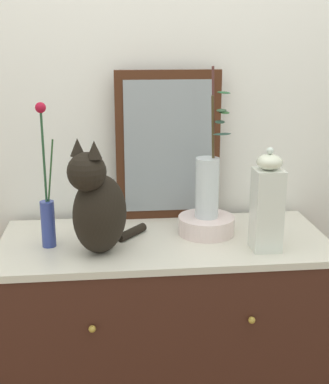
{
  "coord_description": "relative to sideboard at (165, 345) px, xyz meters",
  "views": [
    {
      "loc": [
        -0.19,
        -1.82,
        1.61
      ],
      "look_at": [
        0.0,
        0.0,
        1.07
      ],
      "focal_mm": 49.65,
      "sensor_mm": 36.0,
      "label": 1
    }
  ],
  "objects": [
    {
      "name": "wall_back",
      "position": [
        0.0,
        0.34,
        0.85
      ],
      "size": [
        4.4,
        0.08,
        2.6
      ],
      "primitive_type": "cube",
      "color": "white",
      "rests_on": "ground_plane"
    },
    {
      "name": "sideboard",
      "position": [
        0.0,
        0.0,
        0.0
      ],
      "size": [
        1.2,
        0.55,
        0.89
      ],
      "color": "#3F2016",
      "rests_on": "ground_plane"
    },
    {
      "name": "bowl_porcelain",
      "position": [
        0.16,
        0.04,
        0.48
      ],
      "size": [
        0.21,
        0.21,
        0.07
      ],
      "primitive_type": "cylinder",
      "color": "silver",
      "rests_on": "sideboard"
    },
    {
      "name": "vase_slim_green",
      "position": [
        -0.41,
        -0.03,
        0.58
      ],
      "size": [
        0.06,
        0.05,
        0.51
      ],
      "color": "#334291",
      "rests_on": "sideboard"
    },
    {
      "name": "mirror_leaning",
      "position": [
        0.04,
        0.24,
        0.74
      ],
      "size": [
        0.42,
        0.03,
        0.59
      ],
      "color": "#442212",
      "rests_on": "sideboard"
    },
    {
      "name": "vase_glass_clear",
      "position": [
        0.17,
        0.04,
        0.64
      ],
      "size": [
        0.13,
        0.11,
        0.55
      ],
      "color": "silver",
      "rests_on": "bowl_porcelain"
    },
    {
      "name": "jar_lidded_porcelain",
      "position": [
        0.34,
        -0.13,
        0.61
      ],
      "size": [
        0.1,
        0.1,
        0.36
      ],
      "color": "silver",
      "rests_on": "sideboard"
    },
    {
      "name": "cat_sitting",
      "position": [
        -0.24,
        -0.1,
        0.62
      ],
      "size": [
        0.3,
        0.33,
        0.4
      ],
      "color": "black",
      "rests_on": "sideboard"
    }
  ]
}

